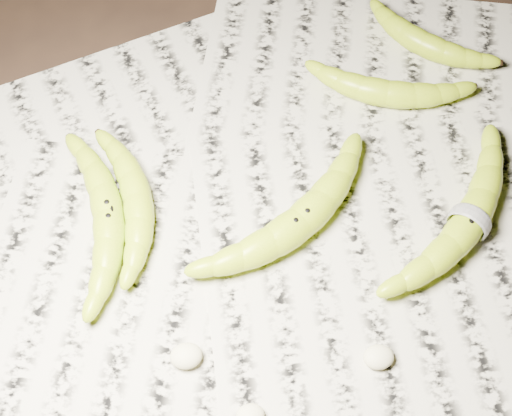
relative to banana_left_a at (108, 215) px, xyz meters
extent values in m
plane|color=black|center=(0.17, -0.05, -0.03)|extent=(3.00, 3.00, 0.00)
cube|color=beige|center=(0.20, -0.04, -0.02)|extent=(0.90, 0.70, 0.01)
torus|color=white|center=(0.40, -0.08, 0.00)|extent=(0.04, 0.04, 0.05)
ellipsoid|color=beige|center=(0.07, -0.17, -0.01)|extent=(0.03, 0.03, 0.02)
ellipsoid|color=beige|center=(0.12, -0.24, -0.01)|extent=(0.03, 0.02, 0.02)
ellipsoid|color=beige|center=(0.26, -0.21, -0.01)|extent=(0.03, 0.03, 0.02)
camera|label=1|loc=(0.09, -0.42, 0.69)|focal=50.00mm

